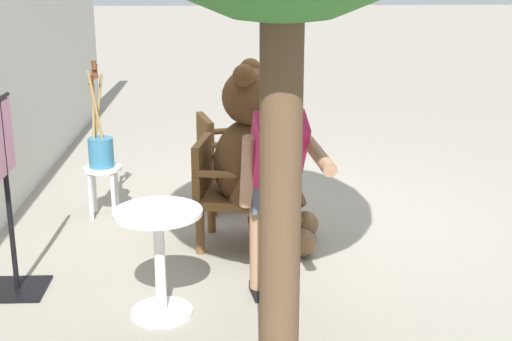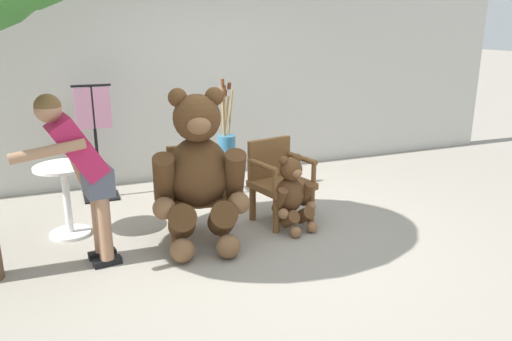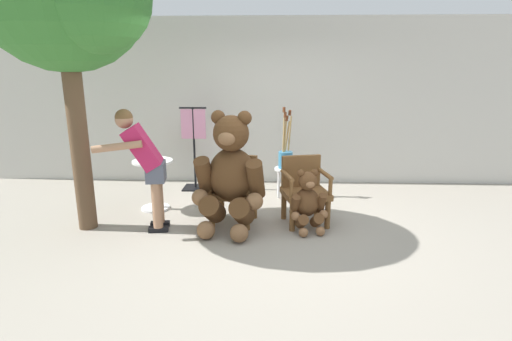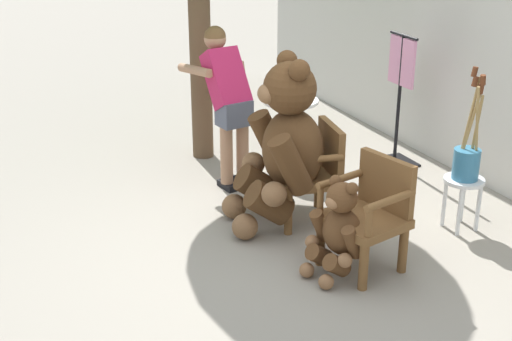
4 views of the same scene
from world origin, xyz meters
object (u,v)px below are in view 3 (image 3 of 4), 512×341
object	(u,v)px
teddy_bear_large	(231,173)
teddy_bear_small	(308,201)
wooden_chair_left	(235,187)
wooden_chair_right	(304,188)
person_visitor	(145,159)
clothing_display_stand	(194,146)
white_stool	(285,174)
round_side_table	(154,179)
brush_bucket	(286,156)

from	to	relation	value
teddy_bear_large	teddy_bear_small	size ratio (longest dim) A/B	1.91
wooden_chair_left	wooden_chair_right	distance (m)	0.90
wooden_chair_left	person_visitor	bearing A→B (deg)	-161.99
wooden_chair_left	person_visitor	distance (m)	1.19
wooden_chair_left	clothing_display_stand	bearing A→B (deg)	119.06
wooden_chair_left	person_visitor	world-z (taller)	person_visitor
wooden_chair_left	white_stool	world-z (taller)	wooden_chair_left
teddy_bear_small	clothing_display_stand	bearing A→B (deg)	135.06
teddy_bear_large	white_stool	distance (m)	1.56
person_visitor	white_stool	xyz separation A→B (m)	(1.75, 1.42, -0.55)
round_side_table	teddy_bear_small	bearing A→B (deg)	-18.00
wooden_chair_right	round_side_table	bearing A→B (deg)	168.99
wooden_chair_right	round_side_table	distance (m)	2.14
brush_bucket	clothing_display_stand	distance (m)	1.54
brush_bucket	round_side_table	bearing A→B (deg)	-160.46
person_visitor	teddy_bear_large	bearing A→B (deg)	4.66
teddy_bear_large	round_side_table	distance (m)	1.37
teddy_bear_large	wooden_chair_left	bearing A→B (deg)	84.49
teddy_bear_small	round_side_table	world-z (taller)	teddy_bear_small
wooden_chair_left	teddy_bear_small	world-z (taller)	wooden_chair_left
wooden_chair_left	wooden_chair_right	world-z (taller)	same
teddy_bear_large	clothing_display_stand	world-z (taller)	teddy_bear_large
white_stool	brush_bucket	distance (m)	0.30
wooden_chair_right	round_side_table	world-z (taller)	wooden_chair_right
brush_bucket	clothing_display_stand	bearing A→B (deg)	166.14
wooden_chair_right	round_side_table	xyz separation A→B (m)	(-2.10, 0.41, -0.01)
teddy_bear_small	white_stool	bearing A→B (deg)	99.88
brush_bucket	round_side_table	distance (m)	2.01
person_visitor	white_stool	size ratio (longest dim) A/B	3.29
brush_bucket	round_side_table	world-z (taller)	brush_bucket
teddy_bear_large	round_side_table	world-z (taller)	teddy_bear_large
person_visitor	brush_bucket	bearing A→B (deg)	39.08
wooden_chair_left	wooden_chair_right	bearing A→B (deg)	-0.04
wooden_chair_left	white_stool	size ratio (longest dim) A/B	1.87
wooden_chair_left	wooden_chair_right	xyz separation A→B (m)	(0.90, -0.00, 0.00)
round_side_table	clothing_display_stand	bearing A→B (deg)	69.39
wooden_chair_left	brush_bucket	world-z (taller)	brush_bucket
teddy_bear_small	brush_bucket	world-z (taller)	brush_bucket
wooden_chair_left	teddy_bear_large	world-z (taller)	teddy_bear_large
wooden_chair_right	teddy_bear_small	size ratio (longest dim) A/B	1.11
wooden_chair_left	round_side_table	distance (m)	1.26
person_visitor	brush_bucket	size ratio (longest dim) A/B	1.60
wooden_chair_right	person_visitor	xyz separation A→B (m)	(-1.96, -0.34, 0.44)
wooden_chair_right	white_stool	bearing A→B (deg)	101.22
white_stool	round_side_table	xyz separation A→B (m)	(-1.88, -0.67, 0.09)
clothing_display_stand	round_side_table	bearing A→B (deg)	-110.61
wooden_chair_left	wooden_chair_right	size ratio (longest dim) A/B	1.00
wooden_chair_left	person_visitor	size ratio (longest dim) A/B	0.57
wooden_chair_right	person_visitor	world-z (taller)	person_visitor
person_visitor	white_stool	bearing A→B (deg)	39.03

